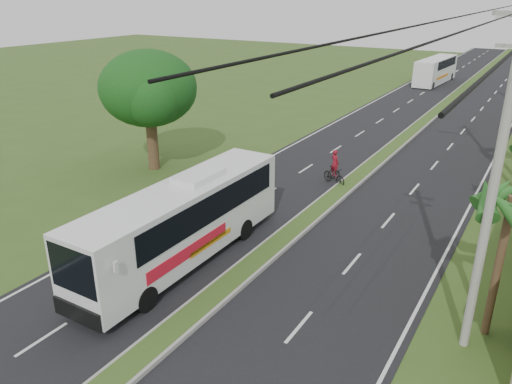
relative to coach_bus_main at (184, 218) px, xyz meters
The scene contains 11 objects.
ground 3.76m from the coach_bus_main, 31.37° to the right, with size 180.00×180.00×0.00m, color #39541E.
road_asphalt 18.65m from the coach_bus_main, 81.59° to the left, with size 14.00×160.00×0.02m, color black.
median_strip 18.64m from the coach_bus_main, 81.59° to the left, with size 1.20×160.00×0.18m.
lane_edge_left 18.88m from the coach_bus_main, 102.26° to the left, with size 0.12×160.00×0.01m, color silver.
lane_edge_right 20.72m from the coach_bus_main, 62.84° to the left, with size 0.12×160.00×0.01m, color silver.
palm_verge_a 12.10m from the coach_bus_main, ahead, with size 2.40×2.40×5.45m.
shade_tree 12.94m from the coach_bus_main, 138.34° to the left, with size 6.30×6.00×7.54m.
utility_pole_a 11.80m from the coach_bus_main, ahead, with size 1.60×0.28×11.00m.
coach_bus_main is the anchor object (origin of this frame).
coach_bus_far 51.08m from the coach_bus_main, 91.40° to the left, with size 2.91×10.70×3.08m.
motorcyclist 11.90m from the coach_bus_main, 81.05° to the left, with size 1.82×1.19×2.15m.
Camera 1 is at (9.54, -12.86, 10.72)m, focal length 35.00 mm.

